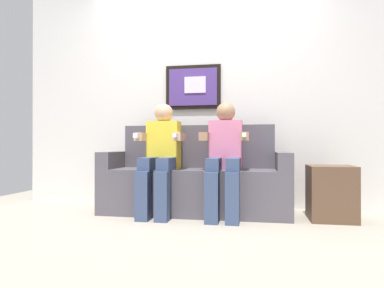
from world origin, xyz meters
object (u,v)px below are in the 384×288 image
person_on_left (161,154)px  side_table_right (331,193)px  couch (195,182)px  person_on_right (225,154)px

person_on_left → side_table_right: (1.60, 0.06, -0.36)m
couch → person_on_left: size_ratio=1.69×
person_on_right → person_on_left: bearing=-180.0°
person_on_left → side_table_right: 1.64m
person_on_left → side_table_right: size_ratio=2.22×
couch → side_table_right: 1.29m
couch → side_table_right: (1.29, -0.11, -0.06)m
side_table_right → couch: bearing=175.3°
person_on_right → side_table_right: (0.97, 0.06, -0.36)m
person_on_left → person_on_right: size_ratio=1.00×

